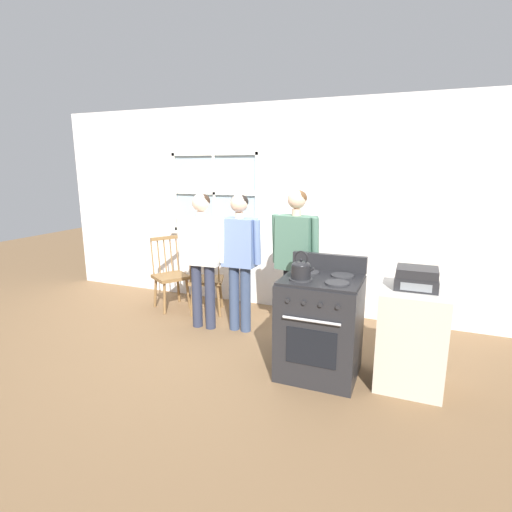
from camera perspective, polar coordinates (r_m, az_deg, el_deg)
The scene contains 12 objects.
ground_plane at distance 4.51m, azimuth -5.69°, elevation -12.22°, with size 16.00×16.00×0.00m, color brown.
wall_back at distance 5.39m, azimuth 1.40°, elevation 6.69°, with size 6.40×0.16×2.70m.
chair_by_window at distance 5.54m, azimuth -12.15°, elevation -2.84°, with size 0.56×0.57×0.97m.
chair_near_wall at distance 5.26m, azimuth -7.12°, elevation -3.48°, with size 0.54×0.53×0.97m.
person_elderly_left at distance 4.66m, azimuth -7.72°, elevation 1.13°, with size 0.61×0.23×1.60m.
person_teen_center at distance 4.53m, azimuth -2.38°, elevation 0.75°, with size 0.53×0.22×1.59m.
person_adult_right at distance 4.24m, azimuth 5.68°, elevation 0.43°, with size 0.56×0.30×1.66m.
stove at distance 3.75m, azimuth 9.15°, elevation -9.77°, with size 0.70×0.68×1.08m.
kettle at distance 3.49m, azimuth 6.45°, elevation -1.84°, with size 0.21×0.17×0.25m.
potted_plant at distance 5.78m, azimuth -8.47°, elevation 4.12°, with size 0.17×0.17×0.28m.
side_counter at distance 3.76m, azimuth 21.29°, elevation -10.84°, with size 0.55×0.50×0.90m.
stereo at distance 3.57m, azimuth 21.96°, elevation -2.99°, with size 0.34×0.29×0.18m.
Camera 1 is at (1.94, -3.61, 1.89)m, focal length 28.00 mm.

